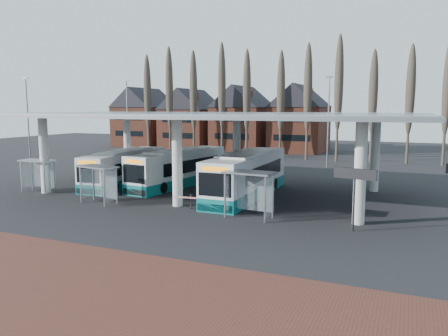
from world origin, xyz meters
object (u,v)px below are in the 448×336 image
at_px(bus_1, 179,168).
at_px(bus_2, 247,175).
at_px(bus_0, 125,168).
at_px(shelter_0, 39,168).
at_px(shelter_1, 100,176).
at_px(shelter_2, 250,184).

xyz_separation_m(bus_1, bus_2, (7.07, -2.08, 0.10)).
bearing_deg(bus_1, bus_0, -156.68).
relative_size(bus_1, shelter_0, 4.11).
height_order(bus_1, shelter_1, bus_1).
relative_size(bus_2, shelter_0, 4.32).
bearing_deg(shelter_0, bus_1, 37.35).
xyz_separation_m(shelter_0, shelter_1, (7.25, -1.44, 0.05)).
bearing_deg(shelter_0, shelter_2, -4.57).
distance_m(shelter_0, shelter_2, 18.49).
bearing_deg(bus_0, bus_2, -9.14).
bearing_deg(bus_1, bus_2, -8.82).
height_order(bus_0, shelter_1, bus_0).
relative_size(shelter_0, shelter_1, 0.91).
xyz_separation_m(bus_2, shelter_0, (-16.00, -4.97, 0.30)).
bearing_deg(shelter_1, bus_2, 46.87).
xyz_separation_m(bus_0, shelter_0, (-4.20, -5.72, 0.46)).
distance_m(bus_1, shelter_1, 8.67).
xyz_separation_m(bus_1, shelter_2, (9.52, -8.22, 0.61)).
bearing_deg(shelter_2, shelter_1, -174.00).
xyz_separation_m(bus_1, shelter_1, (-1.69, -8.49, 0.45)).
bearing_deg(bus_2, shelter_0, -163.41).
bearing_deg(shelter_0, shelter_1, -12.18).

